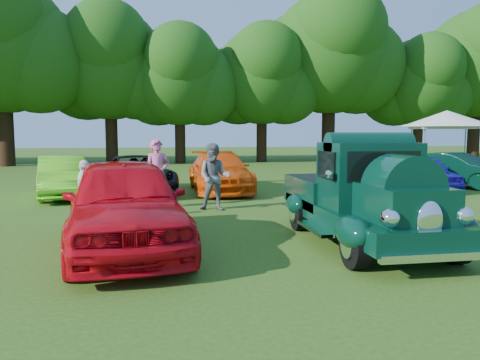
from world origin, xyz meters
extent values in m
plane|color=#2A5012|center=(0.00, 0.00, 0.00)|extent=(120.00, 120.00, 0.00)
cylinder|color=black|center=(0.77, -1.70, 0.39)|extent=(0.23, 0.78, 0.78)
cylinder|color=black|center=(2.51, -1.70, 0.39)|extent=(0.23, 0.78, 0.78)
cylinder|color=black|center=(0.77, 1.29, 0.39)|extent=(0.23, 0.78, 0.78)
cylinder|color=black|center=(2.51, 1.29, 0.39)|extent=(0.23, 0.78, 0.78)
cube|color=black|center=(1.64, -0.12, 0.55)|extent=(1.80, 4.72, 0.36)
cube|color=black|center=(1.64, -1.54, 0.96)|extent=(1.15, 1.52, 0.65)
cube|color=black|center=(1.64, -0.26, 1.32)|extent=(1.64, 1.21, 1.26)
cube|color=black|center=(1.64, -0.84, 1.54)|extent=(1.36, 0.06, 0.55)
cube|color=black|center=(1.64, 1.31, 0.84)|extent=(1.80, 2.15, 0.61)
cube|color=black|center=(1.64, 1.31, 1.13)|extent=(1.55, 1.89, 0.05)
ellipsoid|color=black|center=(0.74, -1.70, 0.59)|extent=(0.52, 0.90, 0.52)
ellipsoid|color=black|center=(2.54, -1.70, 0.59)|extent=(0.52, 0.90, 0.52)
ellipsoid|color=black|center=(0.71, 1.29, 0.58)|extent=(0.40, 0.75, 0.44)
ellipsoid|color=black|center=(2.57, 1.29, 0.58)|extent=(0.40, 0.75, 0.44)
ellipsoid|color=white|center=(1.64, -2.33, 0.84)|extent=(0.42, 0.13, 0.62)
sphere|color=white|center=(1.05, -2.25, 0.90)|extent=(0.29, 0.29, 0.29)
sphere|color=white|center=(2.23, -2.25, 0.90)|extent=(0.29, 0.29, 0.29)
cube|color=white|center=(1.64, -2.48, 0.36)|extent=(1.70, 0.12, 0.12)
cube|color=white|center=(1.64, 2.39, 0.42)|extent=(1.70, 0.12, 0.12)
imported|color=red|center=(-2.87, 0.18, 0.85)|extent=(2.66, 5.24, 1.71)
imported|color=#52BF19|center=(-5.40, 7.71, 0.68)|extent=(2.21, 4.31, 1.35)
imported|color=black|center=(-3.04, 8.27, 0.67)|extent=(3.15, 5.15, 1.33)
imported|color=#EC4F08|center=(-0.07, 8.36, 0.72)|extent=(2.03, 4.94, 1.43)
imported|color=#190E9E|center=(7.52, 7.55, 0.65)|extent=(1.99, 4.00, 1.31)
imported|color=black|center=(9.38, 8.25, 0.67)|extent=(3.14, 4.28, 1.34)
imported|color=#D55889|center=(-2.28, 4.90, 0.97)|extent=(0.80, 0.62, 1.94)
imported|color=slate|center=(-0.75, 4.22, 0.92)|extent=(1.05, 0.91, 1.84)
imported|color=white|center=(-4.00, 3.07, 0.75)|extent=(0.47, 0.91, 1.49)
cube|color=silver|center=(11.43, 12.12, 2.37)|extent=(3.65, 3.65, 0.12)
cone|color=silver|center=(11.43, 12.12, 2.81)|extent=(5.35, 5.35, 0.77)
cylinder|color=slate|center=(9.79, 11.27, 1.16)|extent=(0.06, 0.06, 2.32)
cylinder|color=slate|center=(10.58, 13.77, 1.16)|extent=(0.06, 0.06, 2.32)
cylinder|color=slate|center=(13.07, 12.97, 1.16)|extent=(0.06, 0.06, 2.32)
cylinder|color=black|center=(-11.78, 23.47, 2.31)|extent=(0.92, 0.92, 4.61)
sphere|color=#10430E|center=(-11.78, 23.47, 7.56)|extent=(8.43, 8.43, 8.43)
cylinder|color=black|center=(-5.45, 25.12, 2.07)|extent=(0.83, 0.83, 4.14)
sphere|color=#10430E|center=(-5.45, 25.12, 6.79)|extent=(7.58, 7.58, 7.58)
cylinder|color=black|center=(-0.77, 24.31, 1.80)|extent=(0.72, 0.72, 3.60)
sphere|color=#10430E|center=(-0.77, 24.31, 5.91)|extent=(6.59, 6.59, 6.59)
cylinder|color=black|center=(5.15, 24.90, 1.87)|extent=(0.75, 0.75, 3.75)
sphere|color=#10430E|center=(5.15, 24.90, 6.14)|extent=(6.85, 6.85, 6.85)
cylinder|color=black|center=(10.37, 25.28, 2.43)|extent=(0.97, 0.97, 4.85)
sphere|color=#10430E|center=(10.37, 25.28, 7.95)|extent=(8.87, 8.87, 8.87)
cylinder|color=black|center=(17.68, 25.22, 1.83)|extent=(0.73, 0.73, 3.65)
sphere|color=#10430E|center=(17.68, 25.22, 5.99)|extent=(6.68, 6.68, 6.68)
cylinder|color=black|center=(22.69, 25.46, 2.30)|extent=(0.92, 0.92, 4.60)
sphere|color=#10430E|center=(22.69, 25.46, 7.54)|extent=(8.41, 8.41, 8.41)
camera|label=1|loc=(-2.23, -8.46, 2.14)|focal=35.00mm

